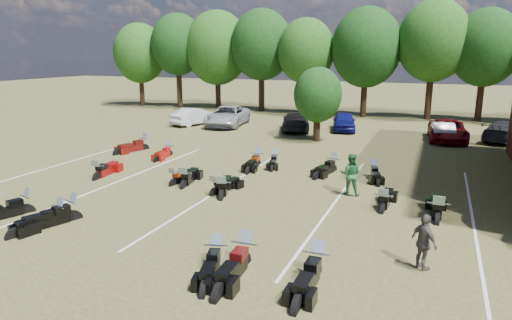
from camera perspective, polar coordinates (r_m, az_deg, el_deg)
The scene contains 33 objects.
ground at distance 16.31m, azimuth 0.56°, elevation -7.66°, with size 160.00×160.00×0.00m, color brown.
car_0 at distance 38.83m, azimuth -8.81°, elevation 5.50°, with size 1.58×3.94×1.34m, color maroon.
car_1 at distance 38.08m, azimuth -7.68°, elevation 5.42°, with size 1.47×4.23×1.39m, color silver.
car_2 at distance 37.27m, azimuth -3.58°, elevation 5.52°, with size 2.67×5.80×1.61m, color #9B9DA3.
car_3 at distance 35.08m, azimuth 5.00°, elevation 4.86°, with size 2.02×4.97×1.44m, color black.
car_4 at distance 35.54m, azimuth 10.96°, elevation 4.74°, with size 1.64×4.08×1.39m, color #0D105B.
car_5 at distance 33.37m, azimuth 22.21°, elevation 3.37°, with size 1.37×3.93×1.29m, color #A0A09C.
car_6 at distance 33.40m, azimuth 22.84°, elevation 3.43°, with size 2.36×5.11×1.42m, color #5F050C.
car_7 at distance 34.83m, azimuth 28.84°, elevation 3.17°, with size 1.97×4.84×1.41m, color #37363B.
person_green at distance 19.38m, azimuth 11.73°, elevation -1.76°, with size 0.87×0.68×1.78m, color #256430.
person_grey at distance 13.42m, azimuth 20.27°, elevation -9.63°, with size 0.93×0.39×1.59m, color #4F4843.
motorcycle_0 at distance 19.15m, azimuth -26.77°, elevation -5.92°, with size 0.75×2.34×1.31m, color black, non-canonical shape.
motorcycle_1 at distance 17.57m, azimuth -23.37°, elevation -7.23°, with size 0.71×2.22×1.24m, color black, non-canonical shape.
motorcycle_2 at distance 17.68m, azimuth -21.91°, elevation -6.97°, with size 0.79×2.47×1.38m, color black, non-canonical shape.
motorcycle_3 at distance 13.22m, azimuth -4.99°, elevation -12.93°, with size 0.70×2.19×1.22m, color black, non-canonical shape.
motorcycle_4 at distance 12.68m, azimuth 7.49°, elevation -14.21°, with size 0.78×2.43×1.36m, color black, non-canonical shape.
motorcycle_5 at distance 13.13m, azimuth -1.47°, elevation -13.07°, with size 0.80×2.50×1.39m, color black, non-canonical shape.
motorcycle_7 at distance 22.83m, azimuth -19.19°, elevation -2.26°, with size 0.76×2.39×1.33m, color maroon, non-canonical shape.
motorcycle_8 at distance 20.94m, azimuth -10.24°, elevation -3.10°, with size 0.66×2.07×1.15m, color black, non-canonical shape.
motorcycle_9 at distance 19.31m, azimuth -5.17°, elevation -4.34°, with size 0.68×2.15×1.20m, color black, non-canonical shape.
motorcycle_10 at distance 20.51m, azimuth -8.98°, elevation -3.39°, with size 0.76×2.38×1.33m, color black, non-canonical shape.
motorcycle_11 at distance 18.82m, azimuth -4.30°, elevation -4.80°, with size 0.79×2.48×1.39m, color black, non-canonical shape.
motorcycle_12 at distance 17.44m, azimuth 21.65°, elevation -7.22°, with size 0.80×2.50×1.39m, color black, non-canonical shape.
motorcycle_13 at distance 17.90m, azimuth 15.53°, elevation -6.23°, with size 0.74×2.33×1.30m, color black, non-canonical shape.
motorcycle_14 at distance 28.92m, azimuth -13.84°, elevation 1.27°, with size 0.81×2.53×1.41m, color #500C0B, non-canonical shape.
motorcycle_15 at distance 26.89m, azimuth -10.76°, elevation 0.53°, with size 0.68×2.13×1.19m, color maroon, non-canonical shape.
motorcycle_16 at distance 24.44m, azimuth 2.34°, elevation -0.53°, with size 0.64×2.02×1.13m, color black, non-canonical shape.
motorcycle_17 at distance 24.15m, azimuth 0.21°, elevation -0.68°, with size 0.75×2.36×1.32m, color black, non-canonical shape.
motorcycle_18 at distance 23.27m, azimuth 9.56°, elevation -1.41°, with size 0.75×2.35×1.31m, color black, non-canonical shape.
motorcycle_19 at distance 22.71m, azimuth 14.41°, elevation -2.01°, with size 0.67×2.10×1.17m, color black, non-canonical shape.
tree_line at distance 43.68m, azimuth 13.71°, elevation 13.56°, with size 56.00×6.00×9.79m.
young_tree_midfield at distance 30.75m, azimuth 7.73°, elevation 8.06°, with size 3.20×3.20×4.70m.
parking_lines at distance 20.06m, azimuth -4.31°, elevation -3.63°, with size 20.10×14.00×0.01m.
Camera 1 is at (5.54, -14.18, 5.83)m, focal length 32.00 mm.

